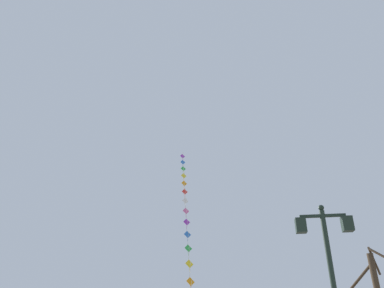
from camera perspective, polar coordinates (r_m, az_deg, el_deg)
name	(u,v)px	position (r m, az deg, el deg)	size (l,w,h in m)	color
twin_lantern_lamp_post	(329,256)	(10.64, 20.82, -16.26)	(1.51, 0.28, 4.60)	#1E2D23
kite_train	(186,211)	(29.24, -0.97, -10.49)	(3.85, 15.49, 17.79)	brown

